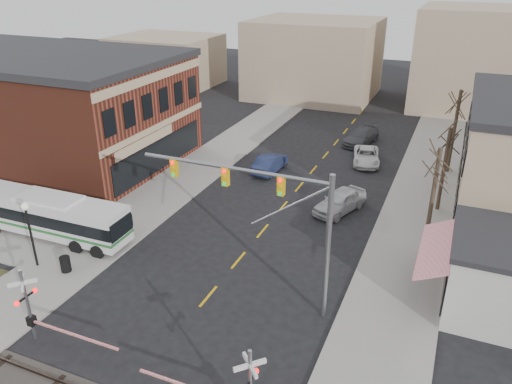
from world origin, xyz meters
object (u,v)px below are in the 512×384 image
(transit_bus, at_px, (52,215))
(car_a, at_px, (340,201))
(traffic_signal_mast, at_px, (274,207))
(street_lamp, at_px, (28,221))
(car_c, at_px, (366,156))
(car_d, at_px, (361,136))
(car_b, at_px, (270,163))
(trash_bin, at_px, (65,264))
(pedestrian_near, at_px, (77,233))
(pedestrian_far, at_px, (92,211))
(rr_crossing_west, at_px, (35,308))

(transit_bus, height_order, car_a, transit_bus)
(transit_bus, distance_m, car_a, 20.09)
(car_a, bearing_deg, traffic_signal_mast, -72.88)
(street_lamp, relative_size, car_c, 0.85)
(street_lamp, xyz_separation_m, car_d, (13.31, 30.01, -2.36))
(transit_bus, bearing_deg, car_c, 52.49)
(car_b, bearing_deg, car_d, -116.51)
(trash_bin, distance_m, pedestrian_near, 2.93)
(pedestrian_near, bearing_deg, car_c, -16.99)
(trash_bin, height_order, car_c, car_c)
(trash_bin, bearing_deg, car_a, 47.63)
(car_a, xyz_separation_m, pedestrian_far, (-15.61, -8.59, 0.11))
(trash_bin, bearing_deg, traffic_signal_mast, 10.01)
(transit_bus, height_order, trash_bin, transit_bus)
(rr_crossing_west, bearing_deg, traffic_signal_mast, 38.08)
(car_c, bearing_deg, transit_bus, -139.28)
(car_c, bearing_deg, pedestrian_far, -140.93)
(traffic_signal_mast, height_order, pedestrian_far, traffic_signal_mast)
(trash_bin, relative_size, pedestrian_near, 0.50)
(traffic_signal_mast, relative_size, pedestrian_far, 6.30)
(traffic_signal_mast, height_order, pedestrian_near, traffic_signal_mast)
(street_lamp, bearing_deg, pedestrian_near, 73.97)
(car_b, xyz_separation_m, pedestrian_near, (-6.70, -16.84, 0.32))
(trash_bin, bearing_deg, rr_crossing_west, -59.28)
(traffic_signal_mast, xyz_separation_m, street_lamp, (-14.41, -2.36, -2.63))
(car_a, xyz_separation_m, car_d, (-1.76, 15.60, -0.06))
(street_lamp, bearing_deg, rr_crossing_west, -43.87)
(car_c, bearing_deg, street_lamp, -132.79)
(traffic_signal_mast, distance_m, pedestrian_far, 16.09)
(car_c, bearing_deg, car_b, -156.77)
(rr_crossing_west, height_order, car_d, rr_crossing_west)
(traffic_signal_mast, distance_m, car_a, 13.04)
(car_b, bearing_deg, street_lamp, 71.80)
(transit_bus, height_order, traffic_signal_mast, traffic_signal_mast)
(car_d, xyz_separation_m, pedestrian_far, (-13.85, -24.19, 0.18))
(traffic_signal_mast, relative_size, pedestrian_near, 5.32)
(transit_bus, xyz_separation_m, trash_bin, (3.71, -3.08, -1.02))
(trash_bin, height_order, pedestrian_near, pedestrian_near)
(trash_bin, relative_size, car_b, 0.21)
(transit_bus, xyz_separation_m, traffic_signal_mast, (16.04, -0.91, 4.14))
(car_b, bearing_deg, trash_bin, 77.16)
(pedestrian_near, bearing_deg, car_a, -35.13)
(transit_bus, distance_m, car_b, 18.74)
(rr_crossing_west, distance_m, car_d, 35.90)
(traffic_signal_mast, height_order, car_d, traffic_signal_mast)
(transit_bus, height_order, pedestrian_far, transit_bus)
(trash_bin, xyz_separation_m, pedestrian_far, (-2.63, 5.65, 0.34))
(rr_crossing_west, height_order, trash_bin, rr_crossing_west)
(pedestrian_near, bearing_deg, trash_bin, -137.80)
(car_a, bearing_deg, trash_bin, -112.13)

